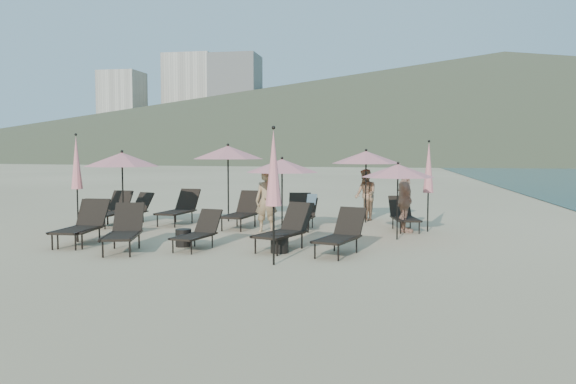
% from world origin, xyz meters
% --- Properties ---
extents(ground, '(800.00, 800.00, 0.00)m').
position_xyz_m(ground, '(0.00, 0.00, 0.00)').
color(ground, '#D6BA8C').
rests_on(ground, ground).
extents(volcanic_headland, '(690.00, 690.00, 55.00)m').
position_xyz_m(volcanic_headland, '(71.37, 302.62, 26.49)').
color(volcanic_headland, brown).
rests_on(volcanic_headland, ground).
extents(hotel_skyline, '(109.00, 82.00, 55.00)m').
position_xyz_m(hotel_skyline, '(-93.62, 271.21, 24.18)').
color(hotel_skyline, beige).
rests_on(hotel_skyline, ground).
extents(lounger_0, '(0.97, 1.89, 1.04)m').
position_xyz_m(lounger_0, '(-4.24, 0.24, 0.48)').
color(lounger_0, black).
rests_on(lounger_0, ground).
extents(lounger_1, '(0.76, 1.85, 1.05)m').
position_xyz_m(lounger_1, '(-4.21, 0.14, 0.49)').
color(lounger_1, black).
rests_on(lounger_1, ground).
extents(lounger_2, '(1.14, 1.91, 1.03)m').
position_xyz_m(lounger_2, '(-2.79, -0.52, 0.48)').
color(lounger_2, black).
rests_on(lounger_2, ground).
extents(lounger_3, '(0.84, 1.59, 0.87)m').
position_xyz_m(lounger_3, '(-1.22, 0.04, 0.41)').
color(lounger_3, black).
rests_on(lounger_3, ground).
extents(lounger_4, '(1.24, 1.92, 1.03)m').
position_xyz_m(lounger_4, '(0.78, 0.34, 0.48)').
color(lounger_4, black).
rests_on(lounger_4, ground).
extents(lounger_5, '(1.11, 1.81, 0.97)m').
position_xyz_m(lounger_5, '(2.09, -0.03, 0.46)').
color(lounger_5, black).
rests_on(lounger_5, ground).
extents(lounger_6, '(1.12, 1.73, 0.93)m').
position_xyz_m(lounger_6, '(-4.95, 4.24, 0.44)').
color(lounger_6, black).
rests_on(lounger_6, ground).
extents(lounger_7, '(0.89, 1.90, 1.06)m').
position_xyz_m(lounger_7, '(-3.35, 4.27, 0.49)').
color(lounger_7, black).
rests_on(lounger_7, ground).
extents(lounger_8, '(0.90, 1.91, 1.06)m').
position_xyz_m(lounger_8, '(-1.18, 3.76, 0.50)').
color(lounger_8, black).
rests_on(lounger_8, ground).
extents(lounger_9, '(0.89, 1.83, 1.01)m').
position_xyz_m(lounger_9, '(0.51, 3.86, 0.47)').
color(lounger_9, black).
rests_on(lounger_9, ground).
extents(lounger_10, '(0.78, 1.63, 0.97)m').
position_xyz_m(lounger_10, '(0.61, 3.99, 0.47)').
color(lounger_10, black).
rests_on(lounger_10, ground).
extents(lounger_11, '(0.94, 1.73, 0.94)m').
position_xyz_m(lounger_11, '(3.51, 4.14, 0.44)').
color(lounger_11, black).
rests_on(lounger_11, ground).
extents(lounger_12, '(0.75, 1.81, 1.03)m').
position_xyz_m(lounger_12, '(-5.26, 3.53, 0.48)').
color(lounger_12, black).
rests_on(lounger_12, ground).
extents(umbrella_open_0, '(2.14, 2.14, 2.30)m').
position_xyz_m(umbrella_open_0, '(-4.24, 2.30, 2.03)').
color(umbrella_open_0, black).
rests_on(umbrella_open_0, ground).
extents(umbrella_open_1, '(1.97, 1.97, 2.12)m').
position_xyz_m(umbrella_open_1, '(0.28, 2.46, 1.87)').
color(umbrella_open_1, black).
rests_on(umbrella_open_1, ground).
extents(umbrella_open_2, '(1.85, 1.85, 1.99)m').
position_xyz_m(umbrella_open_2, '(3.32, 2.29, 1.76)').
color(umbrella_open_2, black).
rests_on(umbrella_open_2, ground).
extents(umbrella_open_3, '(2.34, 2.34, 2.52)m').
position_xyz_m(umbrella_open_3, '(-2.04, 5.18, 2.23)').
color(umbrella_open_3, black).
rests_on(umbrella_open_3, ground).
extents(umbrella_open_4, '(2.18, 2.18, 2.35)m').
position_xyz_m(umbrella_open_4, '(2.35, 5.69, 2.08)').
color(umbrella_open_4, black).
rests_on(umbrella_open_4, ground).
extents(umbrella_closed_0, '(0.32, 0.32, 2.75)m').
position_xyz_m(umbrella_closed_0, '(0.89, -1.49, 1.91)').
color(umbrella_closed_0, black).
rests_on(umbrella_closed_0, ground).
extents(umbrella_closed_1, '(0.30, 0.30, 2.58)m').
position_xyz_m(umbrella_closed_1, '(4.17, 3.88, 1.79)').
color(umbrella_closed_1, black).
rests_on(umbrella_closed_1, ground).
extents(umbrella_closed_2, '(0.32, 0.32, 2.78)m').
position_xyz_m(umbrella_closed_2, '(-5.69, 2.39, 1.93)').
color(umbrella_closed_2, black).
rests_on(umbrella_closed_2, ground).
extents(side_table_0, '(0.38, 0.38, 0.42)m').
position_xyz_m(side_table_0, '(-1.68, 0.27, 0.21)').
color(side_table_0, black).
rests_on(side_table_0, ground).
extents(side_table_1, '(0.41, 0.41, 0.42)m').
position_xyz_m(side_table_1, '(0.73, -0.13, 0.21)').
color(side_table_1, black).
rests_on(side_table_1, ground).
extents(beachgoer_a, '(0.68, 0.48, 1.75)m').
position_xyz_m(beachgoer_a, '(-0.29, 3.09, 0.87)').
color(beachgoer_a, '#A28158').
rests_on(beachgoer_a, ground).
extents(beachgoer_b, '(0.95, 1.03, 1.70)m').
position_xyz_m(beachgoer_b, '(2.32, 6.31, 0.85)').
color(beachgoer_b, '#A47754').
rests_on(beachgoer_b, ground).
extents(beachgoer_c, '(0.67, 1.12, 1.79)m').
position_xyz_m(beachgoer_c, '(3.54, 3.67, 0.90)').
color(beachgoer_c, tan).
rests_on(beachgoer_c, ground).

